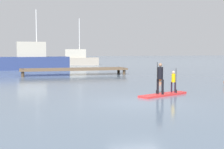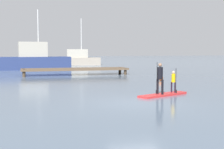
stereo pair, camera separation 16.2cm
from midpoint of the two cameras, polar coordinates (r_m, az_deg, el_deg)
The scene contains 8 objects.
ground_plane at distance 14.72m, azimuth 4.84°, elevation -5.07°, with size 240.00×240.00×0.00m, color slate.
paddleboard_near at distance 17.21m, azimuth 9.55°, elevation -3.58°, with size 3.23×1.89×0.10m.
paddler_adult at distance 16.88m, azimuth 8.89°, elevation -0.34°, with size 0.38×0.48×1.68m.
paddler_child_solo at distance 17.71m, azimuth 11.26°, elevation -1.03°, with size 0.27×0.39×1.34m.
fishing_boat_green_midground at distance 41.05m, azimuth -13.84°, elevation 2.57°, with size 9.34×2.96×7.51m.
motor_boat_small_navy at distance 52.40m, azimuth -6.43°, elevation 2.76°, with size 8.38×3.07×7.61m.
floating_dock at distance 31.42m, azimuth -6.48°, elevation 0.94°, with size 10.36×2.47×0.66m.
mooring_buoy_near at distance 25.55m, azimuth 8.96°, elevation -0.69°, with size 0.37×0.37×0.37m, color orange.
Camera 2 is at (-4.98, -13.64, 2.41)m, focal length 50.85 mm.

